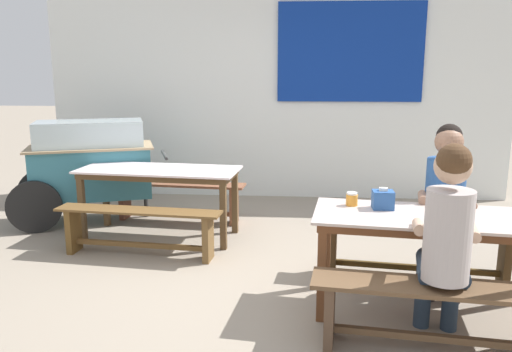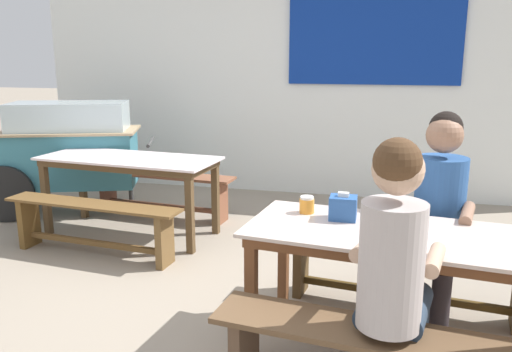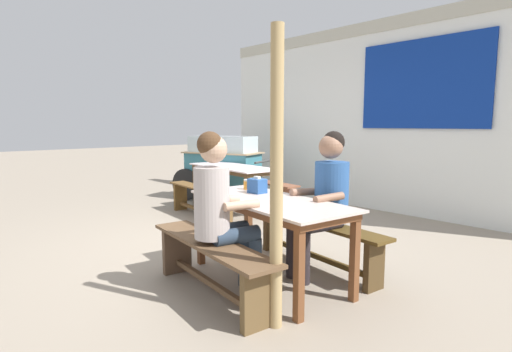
{
  "view_description": "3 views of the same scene",
  "coord_description": "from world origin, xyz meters",
  "px_view_note": "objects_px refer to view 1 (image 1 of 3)",
  "views": [
    {
      "loc": [
        0.25,
        -4.03,
        1.76
      ],
      "look_at": [
        -0.11,
        0.54,
        0.8
      ],
      "focal_mm": 35.57,
      "sensor_mm": 36.0,
      "label": 1
    },
    {
      "loc": [
        1.1,
        -3.21,
        1.67
      ],
      "look_at": [
        0.15,
        0.67,
        0.73
      ],
      "focal_mm": 36.35,
      "sensor_mm": 36.0,
      "label": 2
    },
    {
      "loc": [
        3.69,
        -2.88,
        1.4
      ],
      "look_at": [
        0.25,
        0.27,
        0.79
      ],
      "focal_mm": 28.06,
      "sensor_mm": 36.0,
      "label": 3
    }
  ],
  "objects_px": {
    "person_right_near_table": "(445,196)",
    "person_near_front": "(446,234)",
    "dining_table_near": "(429,225)",
    "bench_far_back": "(178,195)",
    "bench_far_front": "(139,226)",
    "bench_near_front": "(437,308)",
    "dining_table_far": "(159,176)",
    "condiment_jar": "(352,199)",
    "bench_near_back": "(417,245)",
    "food_cart": "(89,162)",
    "tissue_box": "(383,200)"
  },
  "relations": [
    {
      "from": "bench_far_back",
      "to": "person_right_near_table",
      "type": "relative_size",
      "value": 1.2
    },
    {
      "from": "bench_near_front",
      "to": "food_cart",
      "type": "height_order",
      "value": "food_cart"
    },
    {
      "from": "tissue_box",
      "to": "bench_near_front",
      "type": "bearing_deg",
      "value": -71.99
    },
    {
      "from": "bench_far_front",
      "to": "condiment_jar",
      "type": "height_order",
      "value": "condiment_jar"
    },
    {
      "from": "dining_table_near",
      "to": "bench_near_back",
      "type": "bearing_deg",
      "value": 83.05
    },
    {
      "from": "bench_far_front",
      "to": "tissue_box",
      "type": "bearing_deg",
      "value": -20.8
    },
    {
      "from": "bench_near_back",
      "to": "bench_near_front",
      "type": "bearing_deg",
      "value": -96.95
    },
    {
      "from": "bench_near_front",
      "to": "dining_table_far",
      "type": "bearing_deg",
      "value": 137.47
    },
    {
      "from": "bench_far_front",
      "to": "person_near_front",
      "type": "relative_size",
      "value": 1.2
    },
    {
      "from": "bench_near_front",
      "to": "person_near_front",
      "type": "distance_m",
      "value": 0.46
    },
    {
      "from": "tissue_box",
      "to": "dining_table_far",
      "type": "bearing_deg",
      "value": 146.13
    },
    {
      "from": "dining_table_near",
      "to": "dining_table_far",
      "type": "bearing_deg",
      "value": 147.14
    },
    {
      "from": "bench_near_front",
      "to": "person_right_near_table",
      "type": "relative_size",
      "value": 1.18
    },
    {
      "from": "bench_near_back",
      "to": "condiment_jar",
      "type": "relative_size",
      "value": 16.18
    },
    {
      "from": "bench_near_back",
      "to": "food_cart",
      "type": "distance_m",
      "value": 3.75
    },
    {
      "from": "bench_far_back",
      "to": "person_right_near_table",
      "type": "bearing_deg",
      "value": -32.45
    },
    {
      "from": "food_cart",
      "to": "tissue_box",
      "type": "bearing_deg",
      "value": -32.13
    },
    {
      "from": "bench_far_front",
      "to": "person_right_near_table",
      "type": "bearing_deg",
      "value": -9.91
    },
    {
      "from": "person_right_near_table",
      "to": "bench_far_back",
      "type": "bearing_deg",
      "value": 147.55
    },
    {
      "from": "person_near_front",
      "to": "dining_table_far",
      "type": "bearing_deg",
      "value": 138.94
    },
    {
      "from": "dining_table_far",
      "to": "condiment_jar",
      "type": "bearing_deg",
      "value": -35.38
    },
    {
      "from": "bench_far_back",
      "to": "bench_near_front",
      "type": "distance_m",
      "value": 3.52
    },
    {
      "from": "bench_far_back",
      "to": "bench_near_front",
      "type": "bearing_deg",
      "value": -50.16
    },
    {
      "from": "bench_near_back",
      "to": "person_near_front",
      "type": "relative_size",
      "value": 1.23
    },
    {
      "from": "bench_near_front",
      "to": "condiment_jar",
      "type": "distance_m",
      "value": 1.04
    },
    {
      "from": "dining_table_far",
      "to": "condiment_jar",
      "type": "height_order",
      "value": "condiment_jar"
    },
    {
      "from": "bench_far_front",
      "to": "bench_far_back",
      "type": "bearing_deg",
      "value": 84.48
    },
    {
      "from": "bench_far_front",
      "to": "condiment_jar",
      "type": "relative_size",
      "value": 15.81
    },
    {
      "from": "bench_near_front",
      "to": "person_near_front",
      "type": "bearing_deg",
      "value": 59.13
    },
    {
      "from": "dining_table_near",
      "to": "bench_far_front",
      "type": "distance_m",
      "value": 2.65
    },
    {
      "from": "bench_near_back",
      "to": "dining_table_far",
      "type": "bearing_deg",
      "value": 158.68
    },
    {
      "from": "dining_table_near",
      "to": "food_cart",
      "type": "height_order",
      "value": "food_cart"
    },
    {
      "from": "condiment_jar",
      "to": "person_near_front",
      "type": "bearing_deg",
      "value": -55.79
    },
    {
      "from": "dining_table_near",
      "to": "food_cart",
      "type": "relative_size",
      "value": 0.91
    },
    {
      "from": "bench_far_front",
      "to": "dining_table_far",
      "type": "bearing_deg",
      "value": 84.48
    },
    {
      "from": "bench_far_back",
      "to": "person_near_front",
      "type": "height_order",
      "value": "person_near_front"
    },
    {
      "from": "dining_table_near",
      "to": "bench_far_back",
      "type": "height_order",
      "value": "dining_table_near"
    },
    {
      "from": "tissue_box",
      "to": "person_right_near_table",
      "type": "bearing_deg",
      "value": 31.65
    },
    {
      "from": "bench_near_back",
      "to": "food_cart",
      "type": "bearing_deg",
      "value": 156.67
    },
    {
      "from": "dining_table_far",
      "to": "bench_far_back",
      "type": "bearing_deg",
      "value": 84.48
    },
    {
      "from": "dining_table_near",
      "to": "bench_near_back",
      "type": "xyz_separation_m",
      "value": [
        0.07,
        0.58,
        -0.35
      ]
    },
    {
      "from": "person_right_near_table",
      "to": "person_near_front",
      "type": "relative_size",
      "value": 0.99
    },
    {
      "from": "dining_table_near",
      "to": "bench_near_front",
      "type": "xyz_separation_m",
      "value": [
        -0.07,
        -0.58,
        -0.35
      ]
    },
    {
      "from": "food_cart",
      "to": "tissue_box",
      "type": "height_order",
      "value": "food_cart"
    },
    {
      "from": "bench_far_front",
      "to": "bench_near_back",
      "type": "distance_m",
      "value": 2.54
    },
    {
      "from": "person_near_front",
      "to": "bench_near_back",
      "type": "bearing_deg",
      "value": 84.78
    },
    {
      "from": "bench_near_back",
      "to": "person_right_near_table",
      "type": "height_order",
      "value": "person_right_near_table"
    },
    {
      "from": "bench_far_back",
      "to": "food_cart",
      "type": "height_order",
      "value": "food_cart"
    },
    {
      "from": "bench_far_back",
      "to": "condiment_jar",
      "type": "distance_m",
      "value": 2.66
    },
    {
      "from": "tissue_box",
      "to": "condiment_jar",
      "type": "height_order",
      "value": "tissue_box"
    }
  ]
}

